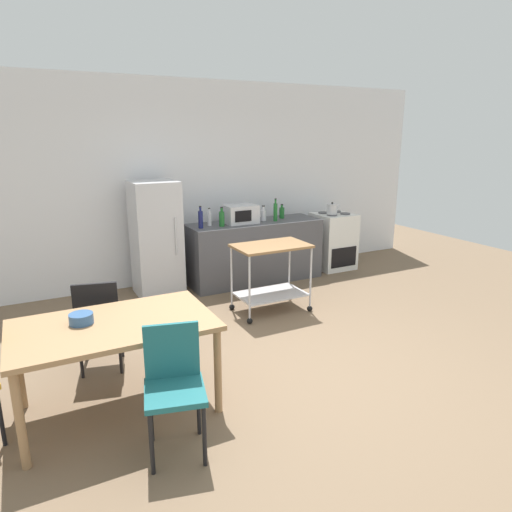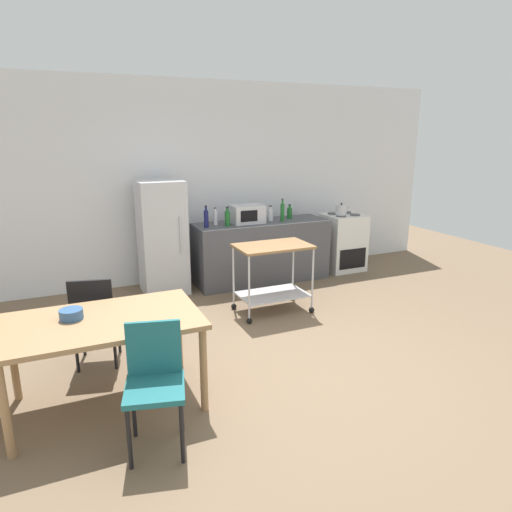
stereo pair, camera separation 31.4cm
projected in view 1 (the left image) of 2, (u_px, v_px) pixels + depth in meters
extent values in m
plane|color=brown|center=(297.00, 370.00, 4.26)|extent=(12.00, 12.00, 0.00)
cube|color=white|center=(181.00, 183.00, 6.62)|extent=(8.40, 0.12, 2.90)
cube|color=#4C4C51|center=(255.00, 251.00, 6.77)|extent=(2.00, 0.64, 0.90)
cube|color=#A37A51|center=(114.00, 325.00, 3.47)|extent=(1.50, 0.90, 0.04)
cylinder|color=#A37A51|center=(20.00, 421.00, 2.92)|extent=(0.06, 0.06, 0.71)
cylinder|color=#A37A51|center=(218.00, 371.00, 3.54)|extent=(0.06, 0.06, 0.71)
cylinder|color=#A37A51|center=(19.00, 368.00, 3.59)|extent=(0.06, 0.06, 0.71)
cylinder|color=#A37A51|center=(185.00, 334.00, 4.20)|extent=(0.06, 0.06, 0.71)
cube|color=black|center=(100.00, 321.00, 4.21)|extent=(0.48, 0.48, 0.04)
cube|color=black|center=(96.00, 305.00, 3.98)|extent=(0.38, 0.12, 0.40)
cylinder|color=black|center=(121.00, 335.00, 4.47)|extent=(0.03, 0.03, 0.45)
cylinder|color=black|center=(85.00, 339.00, 4.39)|extent=(0.03, 0.03, 0.45)
cylinder|color=black|center=(120.00, 351.00, 4.15)|extent=(0.03, 0.03, 0.45)
cylinder|color=black|center=(81.00, 355.00, 4.07)|extent=(0.03, 0.03, 0.45)
cylinder|color=black|center=(1.00, 417.00, 3.18)|extent=(0.03, 0.03, 0.45)
cube|color=#1E666B|center=(175.00, 392.00, 3.04)|extent=(0.48, 0.48, 0.04)
cube|color=#1E666B|center=(172.00, 350.00, 3.15)|extent=(0.38, 0.12, 0.40)
cylinder|color=black|center=(152.00, 444.00, 2.90)|extent=(0.03, 0.03, 0.45)
cylinder|color=black|center=(204.00, 436.00, 2.98)|extent=(0.03, 0.03, 0.45)
cylinder|color=black|center=(151.00, 413.00, 3.22)|extent=(0.03, 0.03, 0.45)
cylinder|color=black|center=(199.00, 407.00, 3.30)|extent=(0.03, 0.03, 0.45)
cube|color=white|center=(333.00, 241.00, 7.43)|extent=(0.60, 0.60, 0.90)
cube|color=black|center=(344.00, 257.00, 7.22)|extent=(0.48, 0.01, 0.32)
cylinder|color=#47474C|center=(332.00, 215.00, 7.15)|extent=(0.16, 0.16, 0.02)
cylinder|color=#47474C|center=(345.00, 214.00, 7.27)|extent=(0.16, 0.16, 0.02)
cylinder|color=#47474C|center=(323.00, 213.00, 7.36)|extent=(0.16, 0.16, 0.02)
cylinder|color=#47474C|center=(336.00, 211.00, 7.47)|extent=(0.16, 0.16, 0.02)
cube|color=silver|center=(156.00, 239.00, 6.13)|extent=(0.60, 0.60, 1.55)
cylinder|color=silver|center=(176.00, 236.00, 5.92)|extent=(0.02, 0.02, 0.50)
cube|color=olive|center=(271.00, 246.00, 5.48)|extent=(0.90, 0.56, 0.03)
cube|color=silver|center=(271.00, 294.00, 5.64)|extent=(0.83, 0.52, 0.02)
cylinder|color=silver|center=(250.00, 287.00, 5.18)|extent=(0.02, 0.02, 0.76)
sphere|color=black|center=(250.00, 321.00, 5.29)|extent=(0.07, 0.07, 0.07)
cylinder|color=silver|center=(311.00, 277.00, 5.56)|extent=(0.02, 0.02, 0.76)
sphere|color=black|center=(310.00, 309.00, 5.66)|extent=(0.07, 0.07, 0.07)
cylinder|color=silver|center=(231.00, 276.00, 5.61)|extent=(0.02, 0.02, 0.76)
sphere|color=black|center=(232.00, 307.00, 5.72)|extent=(0.07, 0.07, 0.07)
cylinder|color=silver|center=(289.00, 267.00, 5.99)|extent=(0.02, 0.02, 0.76)
sphere|color=black|center=(289.00, 296.00, 6.09)|extent=(0.07, 0.07, 0.07)
cylinder|color=navy|center=(201.00, 220.00, 6.17)|extent=(0.07, 0.07, 0.23)
cylinder|color=navy|center=(200.00, 209.00, 6.13)|extent=(0.03, 0.03, 0.06)
cylinder|color=black|center=(200.00, 207.00, 6.12)|extent=(0.03, 0.03, 0.01)
cylinder|color=silver|center=(209.00, 219.00, 6.34)|extent=(0.06, 0.06, 0.19)
cylinder|color=silver|center=(209.00, 210.00, 6.31)|extent=(0.03, 0.03, 0.04)
cylinder|color=black|center=(209.00, 208.00, 6.31)|extent=(0.03, 0.03, 0.01)
cylinder|color=#1E6628|center=(222.00, 219.00, 6.29)|extent=(0.08, 0.08, 0.20)
cylinder|color=#1E6628|center=(222.00, 210.00, 6.26)|extent=(0.03, 0.03, 0.05)
cylinder|color=black|center=(222.00, 207.00, 6.25)|extent=(0.04, 0.04, 0.01)
cube|color=silver|center=(241.00, 214.00, 6.52)|extent=(0.46, 0.34, 0.26)
cube|color=black|center=(243.00, 216.00, 6.36)|extent=(0.25, 0.01, 0.16)
cylinder|color=silver|center=(263.00, 215.00, 6.71)|extent=(0.08, 0.08, 0.16)
cylinder|color=silver|center=(263.00, 208.00, 6.68)|extent=(0.04, 0.04, 0.06)
cylinder|color=black|center=(263.00, 206.00, 6.67)|extent=(0.04, 0.04, 0.01)
cylinder|color=#1E6628|center=(275.00, 212.00, 6.68)|extent=(0.06, 0.06, 0.26)
cylinder|color=#1E6628|center=(275.00, 201.00, 6.63)|extent=(0.03, 0.03, 0.06)
cylinder|color=black|center=(276.00, 199.00, 6.62)|extent=(0.03, 0.03, 0.01)
cylinder|color=#1E6628|center=(282.00, 213.00, 6.91)|extent=(0.08, 0.08, 0.16)
cylinder|color=#1E6628|center=(282.00, 206.00, 6.88)|extent=(0.03, 0.03, 0.04)
cylinder|color=black|center=(282.00, 205.00, 6.88)|extent=(0.04, 0.04, 0.01)
cylinder|color=#33598C|center=(81.00, 319.00, 3.44)|extent=(0.18, 0.18, 0.08)
cylinder|color=silver|center=(332.00, 209.00, 7.15)|extent=(0.17, 0.17, 0.16)
sphere|color=black|center=(332.00, 203.00, 7.13)|extent=(0.03, 0.03, 0.03)
cylinder|color=silver|center=(338.00, 207.00, 7.20)|extent=(0.08, 0.02, 0.07)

